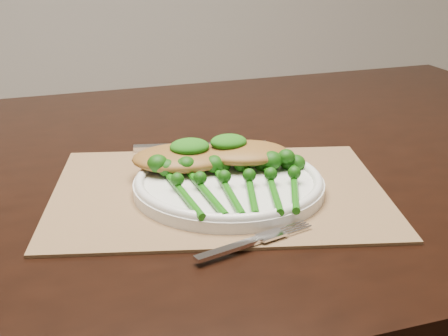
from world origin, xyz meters
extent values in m
cube|color=black|center=(-0.06, 0.01, 0.73)|extent=(1.65, 1.00, 0.04)
cube|color=brown|center=(0.01, -0.11, 0.75)|extent=(0.47, 0.38, 0.00)
cylinder|color=white|center=(0.03, -0.12, 0.76)|extent=(0.24, 0.24, 0.01)
torus|color=white|center=(0.03, -0.12, 0.77)|extent=(0.24, 0.24, 0.01)
cube|color=silver|center=(-0.03, 0.06, 0.76)|extent=(0.08, 0.03, 0.01)
cube|color=silver|center=(0.07, 0.05, 0.76)|extent=(0.12, 0.04, 0.00)
cube|color=silver|center=(-0.02, -0.27, 0.76)|extent=(0.08, 0.04, 0.00)
ellipsoid|color=olive|center=(-0.02, -0.05, 0.78)|extent=(0.14, 0.11, 0.03)
ellipsoid|color=olive|center=(0.06, -0.07, 0.79)|extent=(0.13, 0.10, 0.02)
ellipsoid|color=#104B0A|center=(-0.01, -0.06, 0.80)|extent=(0.05, 0.04, 0.02)
ellipsoid|color=#104B0A|center=(0.04, -0.06, 0.80)|extent=(0.05, 0.04, 0.02)
camera|label=1|loc=(-0.17, -0.82, 1.07)|focal=50.00mm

